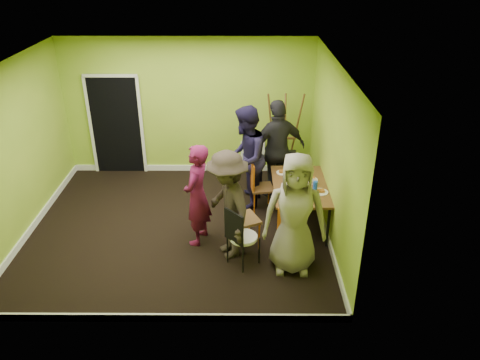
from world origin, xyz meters
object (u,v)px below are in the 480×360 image
object	(u,v)px
chair_back_end	(285,166)
easel	(284,137)
person_back_end	(278,150)
person_left_near	(228,205)
thermos	(303,180)
chair_bentwood	(240,235)
person_front_end	(295,214)
dining_table	(300,188)
chair_left_near	(238,215)
chair_left_far	(258,183)
orange_bottle	(297,177)
person_left_far	(246,158)
person_standing	(197,195)
blue_bottle	(315,187)
chair_front_end	(291,231)

from	to	relation	value
chair_back_end	easel	size ratio (longest dim) A/B	0.52
chair_back_end	person_back_end	xyz separation A→B (m)	(-0.14, 0.09, 0.28)
person_left_near	thermos	bearing A→B (deg)	101.27
chair_bentwood	person_left_near	distance (m)	0.48
easel	person_front_end	bearing A→B (deg)	-91.61
dining_table	person_back_end	xyz separation A→B (m)	(-0.32, 1.01, 0.26)
chair_left_near	easel	distance (m)	2.70
chair_left_far	person_left_near	xyz separation A→B (m)	(-0.49, -1.35, 0.33)
person_front_end	dining_table	bearing A→B (deg)	83.08
orange_bottle	person_front_end	distance (m)	1.48
chair_left_far	person_left_far	size ratio (longest dim) A/B	0.50
dining_table	person_left_far	world-z (taller)	person_left_far
person_standing	blue_bottle	bearing A→B (deg)	113.94
person_standing	person_left_near	world-z (taller)	person_left_near
dining_table	person_back_end	distance (m)	1.09
thermos	person_front_end	distance (m)	1.22
chair_left_far	chair_front_end	world-z (taller)	chair_left_far
person_standing	person_front_end	world-z (taller)	person_front_end
person_standing	easel	bearing A→B (deg)	162.22
chair_back_end	thermos	xyz separation A→B (m)	(0.21, -0.97, 0.20)
chair_left_near	person_standing	distance (m)	0.71
chair_bentwood	dining_table	bearing A→B (deg)	96.42
orange_bottle	person_left_far	world-z (taller)	person_left_far
chair_left_near	chair_back_end	bearing A→B (deg)	128.10
chair_left_near	orange_bottle	xyz separation A→B (m)	(1.00, 0.95, 0.19)
person_left_near	dining_table	bearing A→B (deg)	103.55
orange_bottle	person_standing	size ratio (longest dim) A/B	0.05
person_left_far	chair_left_near	bearing A→B (deg)	5.46
dining_table	chair_front_end	xyz separation A→B (m)	(-0.24, -1.06, -0.16)
orange_bottle	person_left_far	distance (m)	0.98
dining_table	chair_front_end	size ratio (longest dim) A/B	1.59
chair_bentwood	easel	distance (m)	3.12
blue_bottle	orange_bottle	bearing A→B (deg)	116.40
thermos	chair_bentwood	bearing A→B (deg)	-132.49
chair_front_end	chair_back_end	bearing A→B (deg)	112.25
chair_left_far	chair_left_near	xyz separation A→B (m)	(-0.34, -1.18, 0.07)
chair_left_near	person_left_far	size ratio (longest dim) A/B	0.57
chair_left_far	person_back_end	size ratio (longest dim) A/B	0.50
person_left_far	person_back_end	size ratio (longest dim) A/B	1.00
person_front_end	thermos	bearing A→B (deg)	81.20
chair_bentwood	blue_bottle	size ratio (longest dim) A/B	4.91
chair_bentwood	chair_front_end	bearing A→B (deg)	55.20
chair_left_far	person_standing	bearing A→B (deg)	-54.17
orange_bottle	chair_back_end	bearing A→B (deg)	101.89
chair_back_end	person_left_far	size ratio (longest dim) A/B	0.50
blue_bottle	orange_bottle	world-z (taller)	blue_bottle
chair_back_end	person_back_end	size ratio (longest dim) A/B	0.50
chair_front_end	person_standing	bearing A→B (deg)	-176.24
dining_table	easel	distance (m)	1.82
chair_bentwood	person_front_end	distance (m)	0.88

